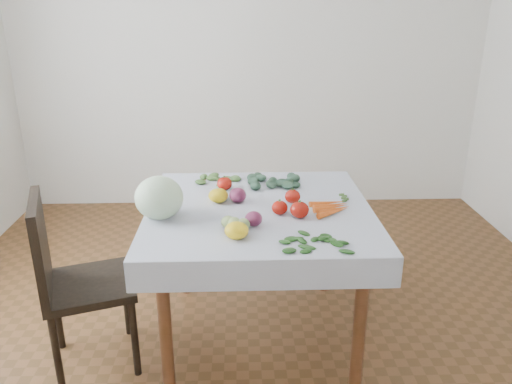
{
  "coord_description": "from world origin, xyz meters",
  "views": [
    {
      "loc": [
        -0.1,
        -2.33,
        1.71
      ],
      "look_at": [
        -0.01,
        0.05,
        0.82
      ],
      "focal_mm": 35.0,
      "sensor_mm": 36.0,
      "label": 1
    }
  ],
  "objects_px": {
    "cabbage": "(159,198)",
    "chair": "(69,274)",
    "table": "(259,225)",
    "heirloom_back": "(218,195)",
    "carrot_bunch": "(330,208)"
  },
  "relations": [
    {
      "from": "cabbage",
      "to": "chair",
      "type": "bearing_deg",
      "value": -166.02
    },
    {
      "from": "table",
      "to": "heirloom_back",
      "type": "bearing_deg",
      "value": 159.77
    },
    {
      "from": "chair",
      "to": "heirloom_back",
      "type": "height_order",
      "value": "chair"
    },
    {
      "from": "cabbage",
      "to": "table",
      "type": "bearing_deg",
      "value": 14.0
    },
    {
      "from": "cabbage",
      "to": "heirloom_back",
      "type": "bearing_deg",
      "value": 35.89
    },
    {
      "from": "carrot_bunch",
      "to": "table",
      "type": "bearing_deg",
      "value": 171.18
    },
    {
      "from": "cabbage",
      "to": "heirloom_back",
      "type": "relative_size",
      "value": 2.22
    },
    {
      "from": "table",
      "to": "carrot_bunch",
      "type": "distance_m",
      "value": 0.38
    },
    {
      "from": "table",
      "to": "cabbage",
      "type": "distance_m",
      "value": 0.54
    },
    {
      "from": "chair",
      "to": "cabbage",
      "type": "height_order",
      "value": "cabbage"
    },
    {
      "from": "chair",
      "to": "carrot_bunch",
      "type": "distance_m",
      "value": 1.3
    },
    {
      "from": "heirloom_back",
      "to": "chair",
      "type": "bearing_deg",
      "value": -156.65
    },
    {
      "from": "heirloom_back",
      "to": "carrot_bunch",
      "type": "distance_m",
      "value": 0.58
    },
    {
      "from": "table",
      "to": "heirloom_back",
      "type": "distance_m",
      "value": 0.26
    },
    {
      "from": "cabbage",
      "to": "heirloom_back",
      "type": "distance_m",
      "value": 0.34
    }
  ]
}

